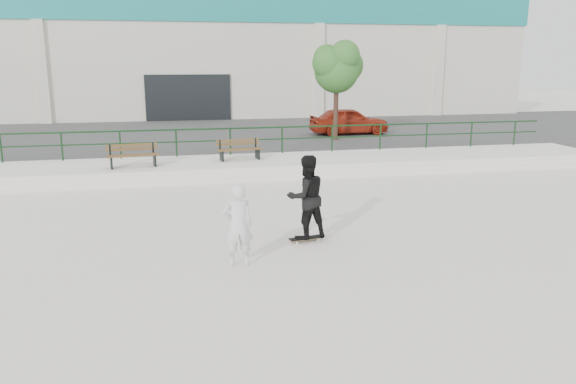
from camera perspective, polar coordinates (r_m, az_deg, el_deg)
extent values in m
plane|color=beige|center=(11.04, -4.66, -7.94)|extent=(120.00, 120.00, 0.00)
cube|color=beige|center=(20.11, -8.26, 2.38)|extent=(30.00, 3.00, 0.50)
cube|color=#3C3C3C|center=(28.49, -9.48, 5.49)|extent=(60.00, 14.00, 0.50)
cylinder|color=#143819|center=(21.21, -8.62, 6.34)|extent=(28.00, 0.06, 0.06)
cylinder|color=#143819|center=(21.26, -8.58, 5.13)|extent=(28.00, 0.05, 0.05)
cylinder|color=#143819|center=(21.99, -27.13, 3.96)|extent=(0.06, 0.06, 1.00)
cylinder|color=#143819|center=(21.55, -21.99, 4.30)|extent=(0.06, 0.06, 1.00)
cylinder|color=#143819|center=(21.30, -16.67, 4.61)|extent=(0.06, 0.06, 1.00)
cylinder|color=#143819|center=(21.23, -11.27, 4.88)|extent=(0.06, 0.06, 1.00)
cylinder|color=#143819|center=(21.35, -5.88, 5.11)|extent=(0.06, 0.06, 1.00)
cylinder|color=#143819|center=(21.66, -0.60, 5.29)|extent=(0.06, 0.06, 1.00)
cylinder|color=#143819|center=(22.14, 4.50, 5.42)|extent=(0.06, 0.06, 1.00)
cylinder|color=#143819|center=(22.79, 9.35, 5.51)|extent=(0.06, 0.06, 1.00)
cylinder|color=#143819|center=(23.59, 13.90, 5.56)|extent=(0.06, 0.06, 1.00)
cylinder|color=#143819|center=(24.53, 18.13, 5.57)|extent=(0.06, 0.06, 1.00)
cylinder|color=#143819|center=(25.59, 22.02, 5.55)|extent=(0.06, 0.06, 1.00)
cube|color=silver|center=(42.24, -10.66, 12.99)|extent=(44.00, 16.00, 8.00)
cube|color=teal|center=(42.36, -10.84, 17.19)|extent=(44.20, 16.20, 1.80)
cube|color=black|center=(34.28, -10.07, 9.01)|extent=(5.00, 0.15, 3.20)
cube|color=silver|center=(34.79, -23.68, 10.66)|extent=(0.60, 0.25, 6.20)
cube|color=silver|center=(35.37, 3.16, 11.74)|extent=(0.60, 0.25, 6.20)
cube|color=silver|center=(38.26, 15.04, 11.43)|extent=(0.60, 0.25, 6.20)
cube|color=#4F3B1B|center=(19.27, -15.44, 3.54)|extent=(1.68, 0.37, 0.04)
cube|color=#4F3B1B|center=(19.43, -15.49, 3.61)|extent=(1.68, 0.37, 0.04)
cube|color=#4F3B1B|center=(19.60, -15.54, 3.69)|extent=(1.68, 0.37, 0.04)
cube|color=#4F3B1B|center=(19.65, -15.59, 4.23)|extent=(1.67, 0.29, 0.09)
cube|color=#4F3B1B|center=(19.63, -15.61, 4.61)|extent=(1.67, 0.29, 0.09)
cube|color=black|center=(19.42, -17.51, 2.85)|extent=(0.13, 0.47, 0.39)
cube|color=black|center=(19.60, -17.63, 4.08)|extent=(0.06, 0.05, 0.39)
cube|color=black|center=(19.54, -13.40, 3.17)|extent=(0.13, 0.47, 0.39)
cube|color=black|center=(19.72, -13.56, 4.38)|extent=(0.06, 0.05, 0.39)
cube|color=#4F3B1B|center=(20.06, -4.81, 4.27)|extent=(1.60, 0.33, 0.04)
cube|color=#4F3B1B|center=(20.21, -4.93, 4.34)|extent=(1.60, 0.33, 0.04)
cube|color=#4F3B1B|center=(20.36, -5.05, 4.40)|extent=(1.60, 0.33, 0.04)
cube|color=#4F3B1B|center=(20.41, -5.11, 4.90)|extent=(1.59, 0.26, 0.09)
cube|color=#4F3B1B|center=(20.39, -5.12, 5.24)|extent=(1.59, 0.26, 0.09)
cube|color=black|center=(20.08, -6.75, 3.67)|extent=(0.11, 0.45, 0.37)
cube|color=black|center=(20.25, -6.94, 4.79)|extent=(0.06, 0.05, 0.37)
cube|color=black|center=(20.43, -3.12, 3.90)|extent=(0.11, 0.45, 0.37)
cube|color=black|center=(20.59, -3.32, 5.00)|extent=(0.06, 0.05, 0.37)
cylinder|color=#4D3026|center=(25.38, 4.88, 8.24)|extent=(0.22, 0.22, 2.62)
sphere|color=#346B27|center=(25.29, 4.96, 12.18)|extent=(1.96, 1.96, 1.96)
sphere|color=#346B27|center=(25.77, 5.94, 12.66)|extent=(1.53, 1.53, 1.53)
sphere|color=#346B27|center=(24.96, 4.14, 12.93)|extent=(1.42, 1.42, 1.42)
sphere|color=#346B27|center=(24.94, 5.78, 13.65)|extent=(1.31, 1.31, 1.31)
sphere|color=#346B27|center=(25.62, 3.97, 13.43)|extent=(1.20, 1.20, 1.20)
imported|color=maroon|center=(27.49, 6.20, 7.20)|extent=(3.80, 1.55, 1.29)
cube|color=black|center=(12.67, 1.84, -4.68)|extent=(0.80, 0.34, 0.02)
cube|color=brown|center=(12.68, 1.84, -4.75)|extent=(0.80, 0.34, 0.01)
cube|color=#939498|center=(12.59, 0.76, -5.00)|extent=(0.09, 0.17, 0.03)
cube|color=#939498|center=(12.79, 2.90, -4.71)|extent=(0.09, 0.17, 0.03)
cylinder|color=beige|center=(12.51, 0.93, -5.20)|extent=(0.06, 0.03, 0.06)
cylinder|color=beige|center=(12.67, 0.59, -4.95)|extent=(0.06, 0.03, 0.06)
cylinder|color=beige|center=(12.72, 3.09, -4.90)|extent=(0.06, 0.03, 0.06)
cylinder|color=beige|center=(12.88, 2.72, -4.66)|extent=(0.06, 0.03, 0.06)
imported|color=black|center=(12.42, 1.87, -0.51)|extent=(1.04, 0.89, 1.88)
imported|color=silver|center=(11.06, -5.12, -3.37)|extent=(0.62, 0.41, 1.66)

